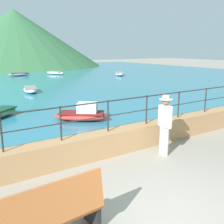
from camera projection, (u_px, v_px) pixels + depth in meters
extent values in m
plane|color=gray|center=(170.00, 221.00, 4.65)|extent=(120.00, 120.00, 0.00)
cube|color=tan|center=(86.00, 148.00, 7.17)|extent=(20.00, 0.56, 0.70)
cylinder|color=#282623|center=(1.00, 133.00, 5.86)|extent=(0.04, 0.04, 0.90)
cylinder|color=#282623|center=(61.00, 124.00, 6.61)|extent=(0.04, 0.04, 0.90)
cylinder|color=#282623|center=(108.00, 116.00, 7.36)|extent=(0.04, 0.04, 0.90)
cylinder|color=#282623|center=(146.00, 110.00, 8.11)|extent=(0.04, 0.04, 0.90)
cylinder|color=#282623|center=(178.00, 105.00, 8.86)|extent=(0.04, 0.04, 0.90)
cylinder|color=#282623|center=(206.00, 100.00, 9.61)|extent=(0.04, 0.04, 0.90)
cylinder|color=#282623|center=(85.00, 104.00, 6.88)|extent=(18.40, 0.04, 0.04)
cylinder|color=#282623|center=(86.00, 120.00, 6.98)|extent=(18.40, 0.03, 0.03)
cone|color=#33663D|center=(15.00, 38.00, 44.27)|extent=(28.74, 28.74, 9.40)
cone|color=#1E4C2D|center=(48.00, 53.00, 47.83)|extent=(15.36, 15.36, 4.54)
cube|color=#B76633|center=(48.00, 218.00, 4.02)|extent=(1.73, 0.63, 0.06)
cube|color=#B76633|center=(53.00, 204.00, 3.76)|extent=(1.71, 0.26, 0.64)
cube|color=black|center=(92.00, 213.00, 4.53)|extent=(0.11, 0.47, 0.43)
cylinder|color=beige|center=(162.00, 140.00, 7.57)|extent=(0.15, 0.15, 0.86)
cylinder|color=beige|center=(166.00, 141.00, 7.41)|extent=(0.15, 0.15, 0.86)
cube|color=beige|center=(165.00, 116.00, 7.32)|extent=(0.26, 0.38, 0.60)
cylinder|color=beige|center=(160.00, 115.00, 7.53)|extent=(0.09, 0.09, 0.52)
cylinder|color=beige|center=(171.00, 119.00, 7.12)|extent=(0.09, 0.09, 0.52)
sphere|color=#9E7051|center=(166.00, 101.00, 7.21)|extent=(0.22, 0.22, 0.22)
cylinder|color=beige|center=(166.00, 99.00, 7.20)|extent=(0.38, 0.38, 0.02)
cylinder|color=beige|center=(166.00, 97.00, 7.19)|extent=(0.20, 0.20, 0.10)
ellipsoid|color=white|center=(120.00, 74.00, 29.34)|extent=(1.97, 2.43, 0.36)
cube|color=gray|center=(120.00, 72.00, 29.31)|extent=(1.61, 1.97, 0.06)
ellipsoid|color=white|center=(55.00, 73.00, 30.53)|extent=(1.94, 2.44, 0.36)
cube|color=gray|center=(55.00, 72.00, 30.49)|extent=(1.59, 1.97, 0.06)
ellipsoid|color=gray|center=(19.00, 74.00, 28.80)|extent=(2.31, 0.92, 0.36)
cube|color=#4D4D51|center=(19.00, 73.00, 28.76)|extent=(1.85, 0.78, 0.06)
ellipsoid|color=white|center=(30.00, 90.00, 18.04)|extent=(1.37, 2.44, 0.36)
cube|color=gray|center=(30.00, 87.00, 18.01)|extent=(1.14, 1.96, 0.06)
ellipsoid|color=red|center=(82.00, 116.00, 10.93)|extent=(2.39, 2.08, 0.36)
cube|color=maroon|center=(81.00, 113.00, 10.89)|extent=(1.94, 1.70, 0.06)
cube|color=silver|center=(87.00, 107.00, 10.82)|extent=(1.02, 0.98, 0.40)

